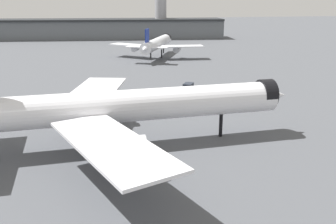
# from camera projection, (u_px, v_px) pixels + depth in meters

# --- Properties ---
(ground) EXTENTS (900.00, 900.00, 0.00)m
(ground) POSITION_uv_depth(u_px,v_px,m) (119.00, 143.00, 67.96)
(ground) COLOR #4C4F54
(airliner_near_gate) EXTENTS (62.87, 57.49, 16.32)m
(airliner_near_gate) POSITION_uv_depth(u_px,v_px,m) (123.00, 107.00, 64.64)
(airliner_near_gate) COLOR white
(airliner_near_gate) RESTS_ON ground
(airliner_far_taxiway) EXTENTS (39.74, 44.49, 13.77)m
(airliner_far_taxiway) POSITION_uv_depth(u_px,v_px,m) (157.00, 44.00, 165.44)
(airliner_far_taxiway) COLOR silver
(airliner_far_taxiway) RESTS_ON ground
(terminal_building) EXTENTS (255.49, 54.90, 24.66)m
(terminal_building) POSITION_uv_depth(u_px,v_px,m) (28.00, 29.00, 238.38)
(terminal_building) COLOR slate
(terminal_building) RESTS_ON ground
(service_truck_front) EXTENTS (4.82, 5.89, 3.00)m
(service_truck_front) POSITION_uv_depth(u_px,v_px,m) (187.00, 89.00, 101.49)
(service_truck_front) COLOR black
(service_truck_front) RESTS_ON ground
(traffic_cone_wingtip) EXTENTS (0.49, 0.49, 0.61)m
(traffic_cone_wingtip) POSITION_uv_depth(u_px,v_px,m) (109.00, 93.00, 102.52)
(traffic_cone_wingtip) COLOR #F2600C
(traffic_cone_wingtip) RESTS_ON ground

